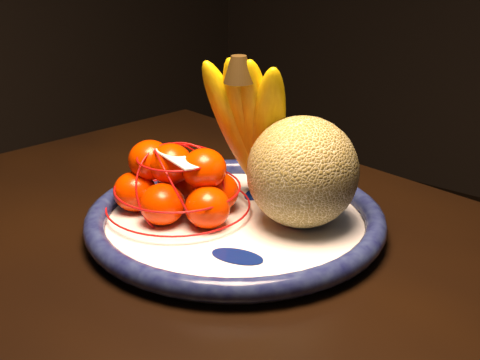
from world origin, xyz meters
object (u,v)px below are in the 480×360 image
Objects in this scene: cantaloupe at (303,172)px; mandarin_bag at (178,185)px; banana_bunch at (252,122)px; fruit_bowl at (235,220)px.

mandarin_bag is (-0.15, -0.08, -0.03)m from cantaloupe.
mandarin_bag is at bearing -131.10° from banana_bunch.
cantaloupe is at bearing -25.50° from banana_bunch.
banana_bunch reaches higher than cantaloupe.
cantaloupe is 0.70× the size of mandarin_bag.
fruit_bowl is 0.09m from mandarin_bag.
fruit_bowl is 1.91× the size of mandarin_bag.
banana_bunch reaches higher than fruit_bowl.
banana_bunch is at bearing 110.68° from fruit_bowl.
mandarin_bag is (-0.08, -0.03, 0.04)m from fruit_bowl.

